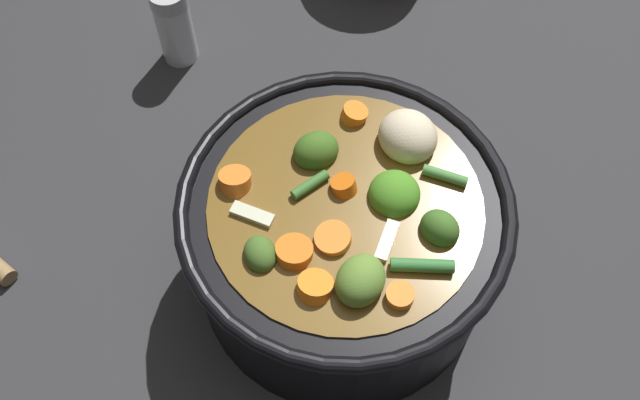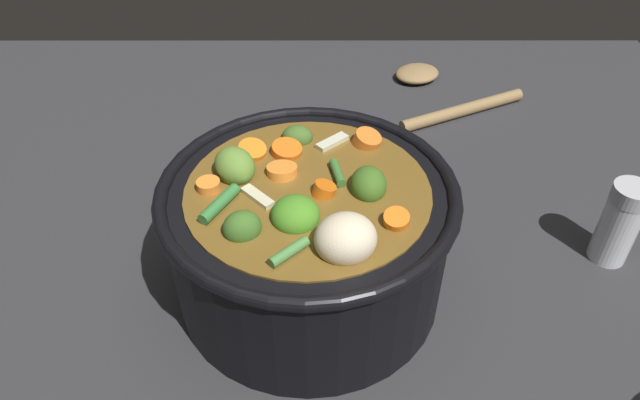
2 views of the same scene
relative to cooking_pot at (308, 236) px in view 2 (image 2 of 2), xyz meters
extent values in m
plane|color=#2D2D30|center=(0.00, 0.00, -0.07)|extent=(1.10, 1.10, 0.00)
cylinder|color=black|center=(0.00, 0.00, -0.01)|extent=(0.25, 0.25, 0.12)
torus|color=black|center=(0.00, 0.00, 0.05)|extent=(0.26, 0.26, 0.01)
cylinder|color=brown|center=(0.00, 0.00, 0.00)|extent=(0.21, 0.21, 0.11)
ellipsoid|color=#456827|center=(-0.08, -0.01, 0.06)|extent=(0.03, 0.03, 0.02)
ellipsoid|color=#498C24|center=(0.04, -0.01, 0.06)|extent=(0.05, 0.05, 0.03)
ellipsoid|color=#3F6820|center=(0.00, 0.05, 0.06)|extent=(0.04, 0.03, 0.03)
ellipsoid|color=#3E6B26|center=(0.05, -0.05, 0.06)|extent=(0.04, 0.04, 0.03)
ellipsoid|color=olive|center=(-0.02, -0.06, 0.06)|extent=(0.05, 0.05, 0.03)
cylinder|color=orange|center=(0.00, -0.08, 0.06)|extent=(0.02, 0.02, 0.01)
cylinder|color=orange|center=(-0.02, -0.02, 0.06)|extent=(0.03, 0.03, 0.01)
cylinder|color=orange|center=(-0.05, -0.02, 0.06)|extent=(0.04, 0.04, 0.02)
cylinder|color=orange|center=(-0.07, 0.05, 0.06)|extent=(0.04, 0.04, 0.02)
cylinder|color=orange|center=(-0.05, -0.05, 0.06)|extent=(0.04, 0.04, 0.02)
cylinder|color=orange|center=(0.04, 0.07, 0.06)|extent=(0.03, 0.03, 0.02)
cylinder|color=orange|center=(0.01, 0.01, 0.06)|extent=(0.03, 0.03, 0.02)
ellipsoid|color=beige|center=(0.07, 0.03, 0.06)|extent=(0.06, 0.06, 0.04)
cylinder|color=#3D7430|center=(-0.02, 0.03, 0.06)|extent=(0.03, 0.01, 0.01)
cylinder|color=#377A38|center=(0.02, -0.07, 0.06)|extent=(0.04, 0.03, 0.01)
cylinder|color=#4B8540|center=(0.08, -0.01, 0.06)|extent=(0.03, 0.03, 0.01)
cube|color=beige|center=(0.01, -0.04, 0.06)|extent=(0.03, 0.03, 0.01)
cube|color=beige|center=(-0.07, 0.02, 0.06)|extent=(0.03, 0.03, 0.01)
ellipsoid|color=olive|center=(-0.42, 0.16, -0.06)|extent=(0.08, 0.09, 0.02)
cylinder|color=olive|center=(-0.31, 0.21, -0.06)|extent=(0.10, 0.18, 0.02)
cylinder|color=silver|center=(-0.04, 0.31, -0.03)|extent=(0.04, 0.04, 0.08)
cylinder|color=#B7B7BC|center=(-0.04, 0.31, 0.02)|extent=(0.04, 0.04, 0.02)
camera|label=1|loc=(-0.14, -0.24, 0.53)|focal=40.88mm
camera|label=2|loc=(0.39, 0.01, 0.37)|focal=33.22mm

